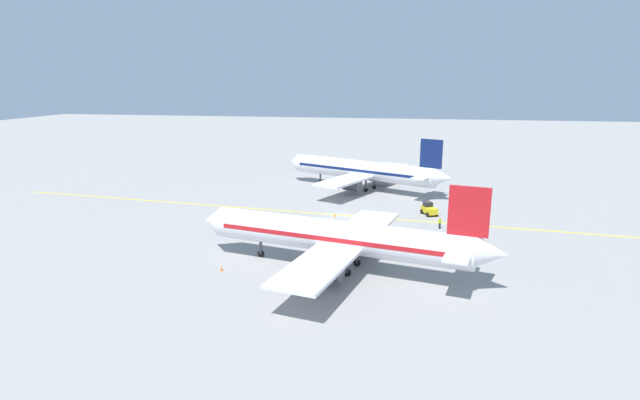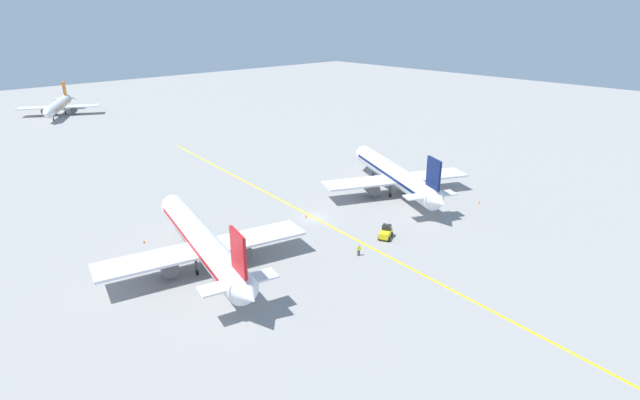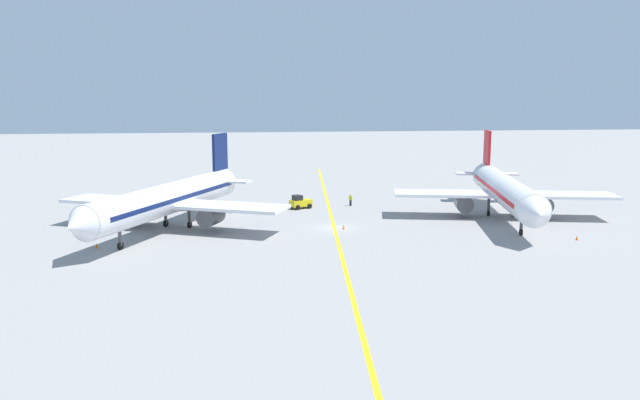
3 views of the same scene
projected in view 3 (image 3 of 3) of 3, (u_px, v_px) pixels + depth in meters
ground_plane at (334, 228)px, 74.89m from camera, size 400.00×400.00×0.00m
apron_yellow_centreline at (334, 228)px, 74.89m from camera, size 12.12×119.47×0.01m
airplane_at_gate at (504, 190)px, 79.99m from camera, size 28.46×35.27×10.60m
airplane_adjacent_stand at (170, 199)px, 73.10m from camera, size 27.64×33.56×10.60m
baggage_tug_white at (300, 202)px, 87.46m from camera, size 3.35×2.75×2.11m
ground_crew_worker at (351, 200)px, 89.69m from camera, size 0.43×0.45×1.68m
traffic_cone_near_nose at (577, 238)px, 68.43m from camera, size 0.32×0.32×0.55m
traffic_cone_mid_apron at (96, 246)px, 64.80m from camera, size 0.32×0.32×0.55m
traffic_cone_by_wingtip at (128, 208)px, 86.32m from camera, size 0.32×0.32×0.55m
traffic_cone_far_edge at (344, 227)px, 74.05m from camera, size 0.32×0.32×0.55m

